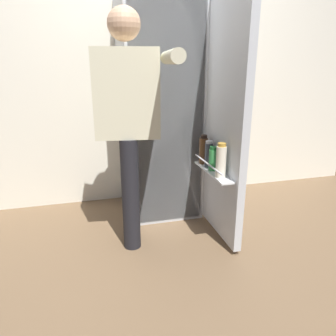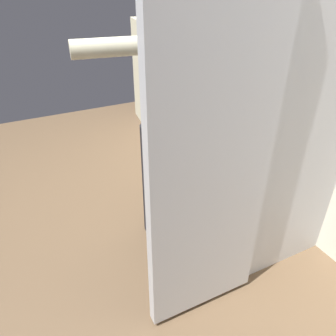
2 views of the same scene
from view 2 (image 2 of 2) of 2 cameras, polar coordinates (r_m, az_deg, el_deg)
ground_plane at (r=2.13m, az=2.08°, el=-15.58°), size 5.60×5.60×0.00m
kitchen_wall at (r=2.09m, az=26.81°, el=18.90°), size 4.40×0.10×2.43m
refrigerator at (r=1.87m, az=16.90°, el=8.46°), size 0.66×1.20×1.74m
person at (r=1.86m, az=-1.05°, el=12.02°), size 0.53×0.75×1.58m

